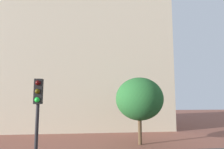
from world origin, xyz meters
TOP-DOWN VIEW (x-y plane):
  - landmark_building at (-2.98, 30.08)m, footprint 25.64×15.80m
  - traffic_light_pole at (-3.42, 4.93)m, footprint 0.28×0.34m
  - tree_curb_far at (3.11, 15.90)m, footprint 4.45×4.45m

SIDE VIEW (x-z plane):
  - traffic_light_pole at x=-3.42m, z-range 0.96..5.84m
  - tree_curb_far at x=3.11m, z-range 1.07..7.24m
  - landmark_building at x=-2.98m, z-range -6.97..29.49m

